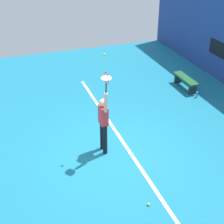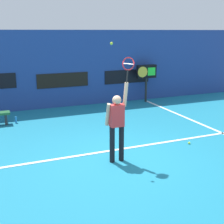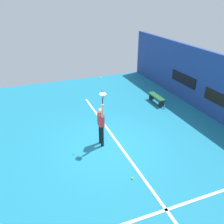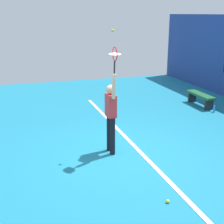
{
  "view_description": "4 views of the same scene",
  "coord_description": "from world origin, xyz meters",
  "px_view_note": "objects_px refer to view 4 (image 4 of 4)",
  "views": [
    {
      "loc": [
        7.45,
        -2.65,
        5.85
      ],
      "look_at": [
        0.14,
        -0.04,
        1.42
      ],
      "focal_mm": 53.92,
      "sensor_mm": 36.0,
      "label": 1
    },
    {
      "loc": [
        -2.95,
        -6.73,
        3.18
      ],
      "look_at": [
        -0.23,
        -0.11,
        1.27
      ],
      "focal_mm": 48.94,
      "sensor_mm": 36.0,
      "label": 2
    },
    {
      "loc": [
        7.98,
        -2.85,
        5.79
      ],
      "look_at": [
        -0.08,
        0.27,
        1.48
      ],
      "focal_mm": 38.24,
      "sensor_mm": 36.0,
      "label": 3
    },
    {
      "loc": [
        6.72,
        -2.39,
        3.28
      ],
      "look_at": [
        -0.28,
        -0.12,
        0.98
      ],
      "focal_mm": 51.06,
      "sensor_mm": 36.0,
      "label": 4
    }
  ],
  "objects_px": {
    "tennis_racket": "(115,56)",
    "tennis_ball": "(113,31)",
    "spare_ball": "(168,201)",
    "tennis_player": "(111,113)",
    "water_bottle": "(214,109)",
    "court_bench": "(200,97)"
  },
  "relations": [
    {
      "from": "court_bench",
      "to": "spare_ball",
      "type": "xyz_separation_m",
      "value": [
        5.32,
        -4.09,
        -0.3
      ]
    },
    {
      "from": "tennis_racket",
      "to": "tennis_ball",
      "type": "height_order",
      "value": "tennis_ball"
    },
    {
      "from": "tennis_player",
      "to": "tennis_ball",
      "type": "xyz_separation_m",
      "value": [
        -0.11,
        0.08,
        1.89
      ]
    },
    {
      "from": "court_bench",
      "to": "spare_ball",
      "type": "distance_m",
      "value": 6.72
    },
    {
      "from": "tennis_racket",
      "to": "water_bottle",
      "type": "relative_size",
      "value": 2.56
    },
    {
      "from": "spare_ball",
      "to": "water_bottle",
      "type": "bearing_deg",
      "value": 137.38
    },
    {
      "from": "tennis_ball",
      "to": "spare_ball",
      "type": "height_order",
      "value": "tennis_ball"
    },
    {
      "from": "tennis_player",
      "to": "water_bottle",
      "type": "xyz_separation_m",
      "value": [
        -2.02,
        4.39,
        -0.89
      ]
    },
    {
      "from": "tennis_player",
      "to": "tennis_ball",
      "type": "distance_m",
      "value": 1.9
    },
    {
      "from": "court_bench",
      "to": "spare_ball",
      "type": "height_order",
      "value": "court_bench"
    },
    {
      "from": "tennis_racket",
      "to": "spare_ball",
      "type": "bearing_deg",
      "value": 8.04
    },
    {
      "from": "tennis_player",
      "to": "court_bench",
      "type": "height_order",
      "value": "tennis_player"
    },
    {
      "from": "spare_ball",
      "to": "court_bench",
      "type": "bearing_deg",
      "value": 142.48
    },
    {
      "from": "tennis_player",
      "to": "water_bottle",
      "type": "bearing_deg",
      "value": 114.76
    },
    {
      "from": "spare_ball",
      "to": "tennis_player",
      "type": "bearing_deg",
      "value": -173.0
    },
    {
      "from": "tennis_player",
      "to": "court_bench",
      "type": "xyz_separation_m",
      "value": [
        -2.9,
        4.39,
        -0.67
      ]
    },
    {
      "from": "water_bottle",
      "to": "tennis_ball",
      "type": "bearing_deg",
      "value": -66.04
    },
    {
      "from": "tennis_racket",
      "to": "court_bench",
      "type": "relative_size",
      "value": 0.44
    },
    {
      "from": "spare_ball",
      "to": "tennis_racket",
      "type": "bearing_deg",
      "value": -171.96
    },
    {
      "from": "tennis_player",
      "to": "tennis_ball",
      "type": "bearing_deg",
      "value": 144.36
    },
    {
      "from": "tennis_ball",
      "to": "spare_ball",
      "type": "xyz_separation_m",
      "value": [
        2.53,
        0.22,
        -2.87
      ]
    },
    {
      "from": "court_bench",
      "to": "tennis_ball",
      "type": "bearing_deg",
      "value": -57.02
    }
  ]
}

